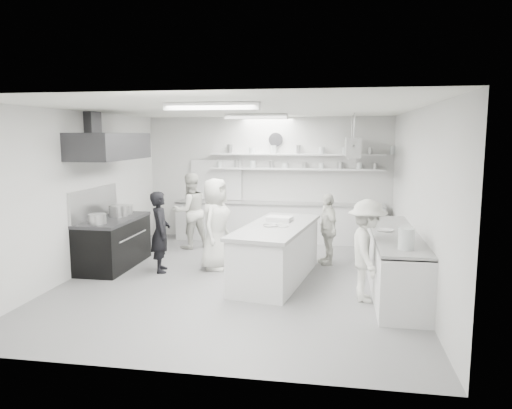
% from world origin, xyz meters
% --- Properties ---
extents(floor, '(6.00, 7.00, 0.02)m').
position_xyz_m(floor, '(0.00, 0.00, -0.01)').
color(floor, gray).
rests_on(floor, ground).
extents(ceiling, '(6.00, 7.00, 0.02)m').
position_xyz_m(ceiling, '(0.00, 0.00, 3.01)').
color(ceiling, silver).
rests_on(ceiling, wall_back).
extents(wall_back, '(6.00, 0.04, 3.00)m').
position_xyz_m(wall_back, '(0.00, 3.50, 1.50)').
color(wall_back, silver).
rests_on(wall_back, floor).
extents(wall_front, '(6.00, 0.04, 3.00)m').
position_xyz_m(wall_front, '(0.00, -3.50, 1.50)').
color(wall_front, silver).
rests_on(wall_front, floor).
extents(wall_left, '(0.04, 7.00, 3.00)m').
position_xyz_m(wall_left, '(-3.00, 0.00, 1.50)').
color(wall_left, silver).
rests_on(wall_left, floor).
extents(wall_right, '(0.04, 7.00, 3.00)m').
position_xyz_m(wall_right, '(3.00, 0.00, 1.50)').
color(wall_right, silver).
rests_on(wall_right, floor).
extents(stove, '(0.80, 1.80, 0.90)m').
position_xyz_m(stove, '(-2.60, 0.40, 0.45)').
color(stove, black).
rests_on(stove, floor).
extents(exhaust_hood, '(0.85, 2.00, 0.50)m').
position_xyz_m(exhaust_hood, '(-2.60, 0.40, 2.35)').
color(exhaust_hood, '#313134').
rests_on(exhaust_hood, wall_left).
extents(back_counter, '(5.00, 0.60, 0.92)m').
position_xyz_m(back_counter, '(0.30, 3.20, 0.46)').
color(back_counter, silver).
rests_on(back_counter, floor).
extents(shelf_lower, '(4.20, 0.26, 0.04)m').
position_xyz_m(shelf_lower, '(0.70, 3.37, 1.75)').
color(shelf_lower, silver).
rests_on(shelf_lower, wall_back).
extents(shelf_upper, '(4.20, 0.26, 0.04)m').
position_xyz_m(shelf_upper, '(0.70, 3.37, 2.10)').
color(shelf_upper, silver).
rests_on(shelf_upper, wall_back).
extents(pass_through_window, '(1.30, 0.04, 1.00)m').
position_xyz_m(pass_through_window, '(-1.30, 3.48, 1.45)').
color(pass_through_window, black).
rests_on(pass_through_window, wall_back).
extents(wall_clock, '(0.32, 0.05, 0.32)m').
position_xyz_m(wall_clock, '(0.20, 3.46, 2.45)').
color(wall_clock, white).
rests_on(wall_clock, wall_back).
extents(right_counter, '(0.74, 3.30, 0.94)m').
position_xyz_m(right_counter, '(2.65, -0.20, 0.47)').
color(right_counter, silver).
rests_on(right_counter, floor).
extents(pot_rack, '(0.30, 1.60, 0.40)m').
position_xyz_m(pot_rack, '(2.00, 2.40, 2.30)').
color(pot_rack, '#ADAEAE').
rests_on(pot_rack, ceiling).
extents(light_fixture_front, '(1.30, 0.25, 0.10)m').
position_xyz_m(light_fixture_front, '(0.00, -1.80, 2.94)').
color(light_fixture_front, silver).
rests_on(light_fixture_front, ceiling).
extents(light_fixture_rear, '(1.30, 0.25, 0.10)m').
position_xyz_m(light_fixture_rear, '(0.00, 1.80, 2.94)').
color(light_fixture_rear, silver).
rests_on(light_fixture_rear, ceiling).
extents(prep_island, '(1.35, 2.67, 0.94)m').
position_xyz_m(prep_island, '(0.65, 0.06, 0.47)').
color(prep_island, silver).
rests_on(prep_island, floor).
extents(stove_pot, '(0.36, 0.36, 0.27)m').
position_xyz_m(stove_pot, '(-2.60, 0.66, 1.05)').
color(stove_pot, '#ADAEAE').
rests_on(stove_pot, stove).
extents(cook_stove, '(0.53, 0.65, 1.52)m').
position_xyz_m(cook_stove, '(-1.56, 0.22, 0.76)').
color(cook_stove, black).
rests_on(cook_stove, floor).
extents(cook_back, '(1.05, 1.03, 1.71)m').
position_xyz_m(cook_back, '(-1.59, 2.16, 0.86)').
color(cook_back, silver).
rests_on(cook_back, floor).
extents(cook_island_left, '(0.67, 0.93, 1.75)m').
position_xyz_m(cook_island_left, '(-0.59, 0.57, 0.88)').
color(cook_island_left, silver).
rests_on(cook_island_left, floor).
extents(cook_island_right, '(0.60, 0.90, 1.42)m').
position_xyz_m(cook_island_right, '(1.52, 1.29, 0.71)').
color(cook_island_right, silver).
rests_on(cook_island_right, floor).
extents(cook_right, '(0.65, 1.06, 1.59)m').
position_xyz_m(cook_right, '(2.16, -0.79, 0.80)').
color(cook_right, silver).
rests_on(cook_right, floor).
extents(bowl_island_a, '(0.35, 0.35, 0.07)m').
position_xyz_m(bowl_island_a, '(0.56, -0.02, 0.97)').
color(bowl_island_a, '#ADAEAE').
rests_on(bowl_island_a, prep_island).
extents(bowl_island_b, '(0.27, 0.27, 0.07)m').
position_xyz_m(bowl_island_b, '(0.76, -0.05, 0.97)').
color(bowl_island_b, silver).
rests_on(bowl_island_b, prep_island).
extents(bowl_right, '(0.33, 0.33, 0.06)m').
position_xyz_m(bowl_right, '(2.49, -0.11, 0.97)').
color(bowl_right, silver).
rests_on(bowl_right, right_counter).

